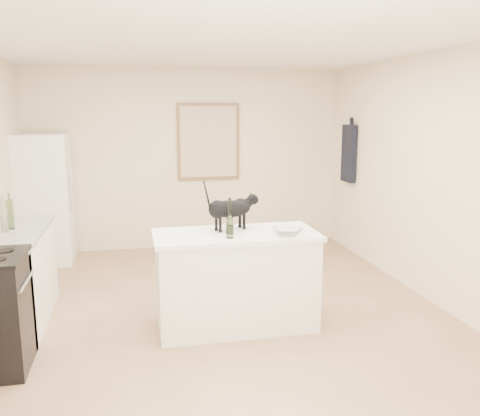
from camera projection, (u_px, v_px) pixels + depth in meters
name	position (u px, v px, depth m)	size (l,w,h in m)	color
floor	(222.00, 318.00, 4.98)	(5.50, 5.50, 0.00)	tan
ceiling	(220.00, 41.00, 4.48)	(5.50, 5.50, 0.00)	white
wall_back	(188.00, 159.00, 7.37)	(4.50, 4.50, 0.00)	beige
wall_front	(337.00, 284.00, 2.09)	(4.50, 4.50, 0.00)	beige
wall_right	(437.00, 180.00, 5.20)	(5.50, 5.50, 0.00)	beige
island_base	(236.00, 282.00, 4.72)	(1.44, 0.67, 0.86)	white
island_top	(236.00, 235.00, 4.64)	(1.50, 0.70, 0.04)	white
left_cabinets	(12.00, 280.00, 4.78)	(0.60, 1.40, 0.86)	white
left_countertop	(8.00, 233.00, 4.69)	(0.62, 1.44, 0.04)	gray
fridge	(44.00, 199.00, 6.67)	(0.68, 0.68, 1.70)	white
artwork_frame	(208.00, 142.00, 7.35)	(0.90, 0.03, 1.10)	brown
artwork_canvas	(209.00, 142.00, 7.34)	(0.82, 0.00, 1.02)	beige
hanging_garment	(349.00, 154.00, 7.13)	(0.08, 0.34, 0.80)	black
black_cat	(229.00, 211.00, 4.71)	(0.51, 0.15, 0.36)	black
wine_bottle	(230.00, 221.00, 4.43)	(0.07, 0.07, 0.31)	#375B24
glass_bowl	(288.00, 232.00, 4.54)	(0.27, 0.27, 0.07)	white
fridge_paper	(70.00, 172.00, 6.71)	(0.00, 0.14, 0.17)	beige
counter_bottle_cluster	(7.00, 216.00, 4.69)	(0.09, 0.20, 0.29)	#254B19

